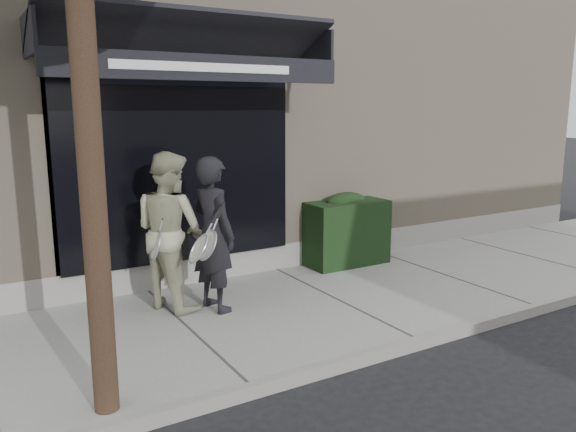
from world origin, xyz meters
TOP-DOWN VIEW (x-y plane):
  - ground at (0.00, 0.00)m, footprint 80.00×80.00m
  - sidewalk at (0.00, 0.00)m, footprint 20.00×3.00m
  - curb at (0.00, -1.55)m, footprint 20.00×0.10m
  - building_facade at (-0.01, 4.96)m, footprint 14.30×8.04m
  - hedge at (1.10, 1.25)m, footprint 1.30×0.70m
  - pedestrian_front at (-1.49, 0.40)m, footprint 0.73×0.91m
  - pedestrian_back at (-1.91, 0.77)m, footprint 1.03×1.15m

SIDE VIEW (x-z plane):
  - ground at x=0.00m, z-range 0.00..0.00m
  - sidewalk at x=0.00m, z-range 0.00..0.12m
  - curb at x=0.00m, z-range 0.00..0.14m
  - hedge at x=1.10m, z-range 0.09..1.23m
  - pedestrian_front at x=-1.49m, z-range 0.12..2.00m
  - pedestrian_back at x=-1.91m, z-range 0.12..2.05m
  - building_facade at x=-0.01m, z-range -0.08..5.56m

